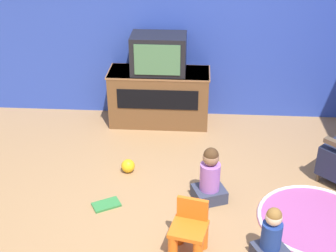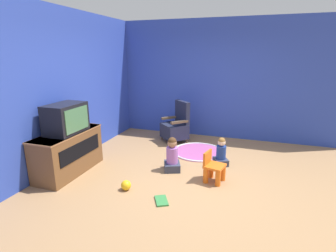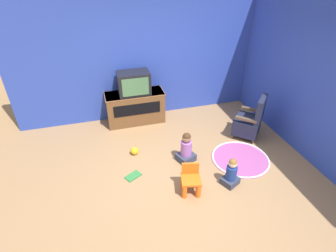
% 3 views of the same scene
% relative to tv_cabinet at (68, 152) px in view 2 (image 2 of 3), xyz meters
% --- Properties ---
extents(ground_plane, '(30.00, 30.00, 0.00)m').
position_rel_tv_cabinet_xyz_m(ground_plane, '(0.44, -2.02, -0.38)').
color(ground_plane, '#9E754C').
extents(wall_back, '(5.55, 0.12, 2.80)m').
position_rel_tv_cabinet_xyz_m(wall_back, '(0.21, 0.34, 1.03)').
color(wall_back, '#2D47B2').
rests_on(wall_back, ground_plane).
extents(wall_right, '(0.12, 5.42, 2.80)m').
position_rel_tv_cabinet_xyz_m(wall_right, '(2.93, -2.31, 1.03)').
color(wall_right, '#2D47B2').
rests_on(wall_right, ground_plane).
extents(tv_cabinet, '(1.31, 0.53, 0.73)m').
position_rel_tv_cabinet_xyz_m(tv_cabinet, '(0.00, 0.00, 0.00)').
color(tv_cabinet, brown).
rests_on(tv_cabinet, ground_plane).
extents(television, '(0.69, 0.45, 0.49)m').
position_rel_tv_cabinet_xyz_m(television, '(0.00, -0.02, 0.60)').
color(television, black).
rests_on(television, tv_cabinet).
extents(black_armchair, '(0.74, 0.74, 0.95)m').
position_rel_tv_cabinet_xyz_m(black_armchair, '(2.19, -1.28, -0.01)').
color(black_armchair, brown).
rests_on(black_armchair, ground_plane).
extents(yellow_kid_chair, '(0.37, 0.36, 0.50)m').
position_rel_tv_cabinet_xyz_m(yellow_kid_chair, '(0.46, -2.44, -0.17)').
color(yellow_kid_chair, orange).
rests_on(yellow_kid_chair, ground_plane).
extents(play_mat, '(1.10, 1.10, 0.04)m').
position_rel_tv_cabinet_xyz_m(play_mat, '(1.67, -1.93, -0.37)').
color(play_mat, '#A54C8C').
rests_on(play_mat, ground_plane).
extents(child_watching_left, '(0.35, 0.33, 0.53)m').
position_rel_tv_cabinet_xyz_m(child_watching_left, '(1.17, -2.46, -0.15)').
color(child_watching_left, '#33384C').
rests_on(child_watching_left, ground_plane).
extents(child_watching_center, '(0.39, 0.37, 0.61)m').
position_rel_tv_cabinet_xyz_m(child_watching_center, '(0.65, -1.67, -0.11)').
color(child_watching_center, '#33384C').
rests_on(child_watching_center, ground_plane).
extents(toy_ball, '(0.15, 0.15, 0.15)m').
position_rel_tv_cabinet_xyz_m(toy_ball, '(-0.25, -1.22, -0.30)').
color(toy_ball, yellow).
rests_on(toy_ball, ground_plane).
extents(book, '(0.32, 0.27, 0.02)m').
position_rel_tv_cabinet_xyz_m(book, '(-0.39, -1.85, -0.36)').
color(book, '#337F3D').
rests_on(book, ground_plane).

